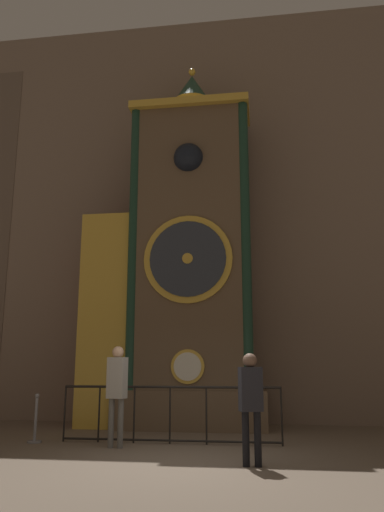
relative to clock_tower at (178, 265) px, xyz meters
name	(u,v)px	position (x,y,z in m)	size (l,w,h in m)	color
ground_plane	(182,463)	(0.83, -4.38, -4.05)	(28.00, 28.00, 0.00)	brown
cathedral_back_wall	(210,206)	(0.74, 1.22, 1.96)	(24.00, 0.32, 12.02)	#7A6656
clock_tower	(178,265)	(0.00, 0.00, 0.00)	(4.65, 1.83, 9.72)	brown
railing_fence	(170,411)	(0.28, -2.46, -3.44)	(4.37, 0.05, 1.09)	black
visitor_near	(117,385)	(-0.62, -3.10, -2.93)	(0.38, 0.29, 1.85)	#58554F
visitor_far	(251,397)	(1.93, -4.51, -3.03)	(0.39, 0.32, 1.68)	black
stanchion_post	(35,427)	(-2.39, -2.69, -3.75)	(0.28, 0.28, 0.94)	gray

